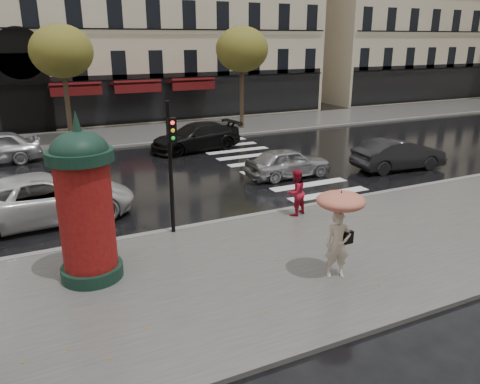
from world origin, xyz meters
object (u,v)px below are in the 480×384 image
traffic_light (171,156)px  car_black (196,137)px  car_darkgrey (399,154)px  car_white (46,198)px  morris_column (85,202)px  woman_red (296,192)px  car_silver (288,162)px  woman_umbrella (340,220)px  man_burgundy (98,225)px

traffic_light → car_black: size_ratio=0.80×
car_darkgrey → car_white: bearing=94.6°
morris_column → car_darkgrey: morris_column is taller
woman_red → car_silver: bearing=-136.8°
traffic_light → car_white: size_ratio=0.71×
woman_umbrella → woman_red: size_ratio=1.44×
car_darkgrey → traffic_light: bearing=109.1°
woman_umbrella → car_silver: woman_umbrella is taller
traffic_light → car_darkgrey: (11.93, 2.90, -1.86)m
woman_umbrella → car_darkgrey: (9.12, 7.38, -0.92)m
car_black → man_burgundy: bearing=-39.8°
traffic_light → car_darkgrey: bearing=13.6°
man_burgundy → car_darkgrey: bearing=178.3°
woman_umbrella → car_silver: size_ratio=0.59×
car_white → morris_column: bearing=-175.1°
man_burgundy → car_white: (-1.04, 3.87, -0.27)m
woman_red → man_burgundy: bearing=-14.4°
car_silver → car_black: 6.94m
man_burgundy → car_white: bearing=-90.9°
woman_umbrella → car_silver: (3.81, 8.55, -0.98)m
man_burgundy → car_silver: man_burgundy is taller
woman_umbrella → woman_red: bearing=71.5°
morris_column → man_burgundy: bearing=70.3°
car_darkgrey → morris_column: bearing=113.3°
car_white → traffic_light: bearing=-135.1°
morris_column → traffic_light: bearing=33.4°
car_darkgrey → car_white: (-15.35, 0.23, 0.08)m
car_darkgrey → man_burgundy: bearing=109.7°
woman_umbrella → morris_column: morris_column is taller
man_burgundy → traffic_light: bearing=-178.7°
traffic_light → car_black: 11.94m
woman_red → car_black: size_ratio=0.31×
man_burgundy → car_darkgrey: size_ratio=0.43×
morris_column → car_white: 5.18m
traffic_light → car_silver: traffic_light is taller
woman_red → traffic_light: (-4.21, 0.32, 1.66)m
morris_column → car_black: bearing=59.0°
woman_red → car_silver: woman_red is taller
car_silver → car_darkgrey: size_ratio=0.88×
woman_umbrella → car_black: woman_umbrella is taller
woman_red → man_burgundy: size_ratio=0.84×
car_white → car_black: size_ratio=1.13×
car_white → car_black: (8.23, 7.64, -0.06)m
woman_umbrella → man_burgundy: (-5.19, 3.74, -0.57)m
man_burgundy → car_silver: 10.21m
traffic_light → woman_red: bearing=-4.4°
woman_umbrella → car_black: bearing=82.6°
woman_umbrella → car_darkgrey: bearing=39.0°
woman_red → man_burgundy: (-6.59, -0.42, 0.15)m
woman_umbrella → woman_red: woman_umbrella is taller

